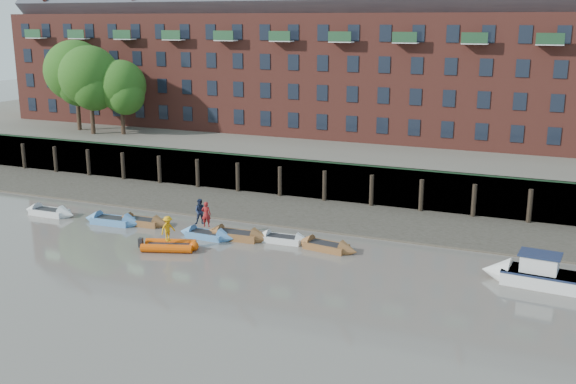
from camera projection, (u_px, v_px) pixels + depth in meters
The scene contains 19 objects.
ground at pixel (156, 293), 37.01m from camera, with size 220.00×220.00×0.00m, color #655F57.
foreshore at pixel (284, 210), 53.08m from camera, with size 110.00×8.00×0.50m, color #3D382F.
mud_band at pixel (266, 222), 50.05m from camera, with size 110.00×1.60×0.10m, color #4C4336.
river_wall at pixel (305, 179), 56.60m from camera, with size 110.00×1.23×3.30m.
bank_terrace at pixel (353, 151), 68.75m from camera, with size 110.00×28.00×3.20m, color #5E594D.
apartment_terrace at pixel (359, 38), 66.85m from camera, with size 80.60×15.56×20.98m.
tree_cluster at pixel (90, 76), 68.82m from camera, with size 11.76×7.74×9.40m.
rowboat_0 at pixel (49, 212), 51.75m from camera, with size 4.61×1.38×1.33m.
rowboat_1 at pixel (113, 221), 49.54m from camera, with size 4.82×1.67×1.38m.
rowboat_2 at pixel (142, 222), 49.30m from camera, with size 4.47×1.47×1.28m.
rowboat_3 at pixel (206, 235), 46.34m from camera, with size 4.32×1.38×1.24m.
rowboat_4 at pixel (237, 235), 46.14m from camera, with size 4.93×1.67×1.41m.
rowboat_5 at pixel (283, 239), 45.46m from camera, with size 4.21×1.40×1.21m.
rowboat_6 at pixel (326, 246), 43.94m from camera, with size 4.57×1.90×1.29m.
rib_tender at pixel (171, 246), 43.95m from camera, with size 3.77×2.69×0.64m.
motor_launch at pixel (528, 273), 38.26m from camera, with size 5.97×2.38×2.41m.
person_rower_a at pixel (206, 214), 45.91m from camera, with size 0.64×0.42×1.77m, color maroon.
person_rower_b at pixel (201, 212), 46.39m from camera, with size 0.88×0.69×1.82m, color #19233F.
person_rib_crew at pixel (168, 229), 43.68m from camera, with size 1.09×0.63×1.69m, color orange.
Camera 1 is at (20.08, -28.94, 14.60)m, focal length 42.00 mm.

